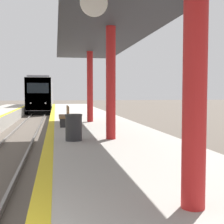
% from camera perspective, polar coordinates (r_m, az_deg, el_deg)
% --- Properties ---
extents(train, '(2.86, 23.96, 4.44)m').
position_cam_1_polar(train, '(46.59, -12.60, 3.16)').
color(train, black).
rests_on(train, ground).
extents(station_canopy, '(3.38, 18.88, 3.90)m').
position_cam_1_polar(station_canopy, '(10.48, -0.23, 15.11)').
color(station_canopy, red).
rests_on(station_canopy, platform_right).
extents(trash_bin, '(0.56, 0.56, 0.85)m').
position_cam_1_polar(trash_bin, '(10.06, -7.02, -2.80)').
color(trash_bin, '#262628').
rests_on(trash_bin, platform_right).
extents(bench, '(0.44, 1.76, 0.92)m').
position_cam_1_polar(bench, '(14.59, -8.56, -0.59)').
color(bench, brown).
rests_on(bench, platform_right).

